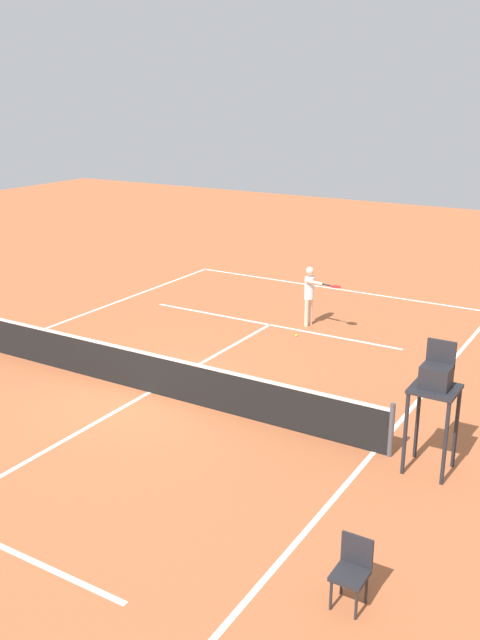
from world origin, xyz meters
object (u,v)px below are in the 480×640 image
umpire_chair (435,387)px  tennis_ball (296,335)px  courtside_chair_near (352,569)px  player_serving (311,291)px

umpire_chair → tennis_ball: bearing=-44.7°
umpire_chair → courtside_chair_near: 4.09m
player_serving → courtside_chair_near: bearing=36.7°
tennis_ball → umpire_chair: bearing=135.3°
tennis_ball → courtside_chair_near: (-5.41, 9.16, 0.50)m
player_serving → courtside_chair_near: (-5.50, 10.18, -0.51)m
player_serving → tennis_ball: player_serving is taller
tennis_ball → player_serving: bearing=-85.1°
player_serving → tennis_ball: 1.44m
tennis_ball → umpire_chair: (-5.26, 5.21, 1.57)m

